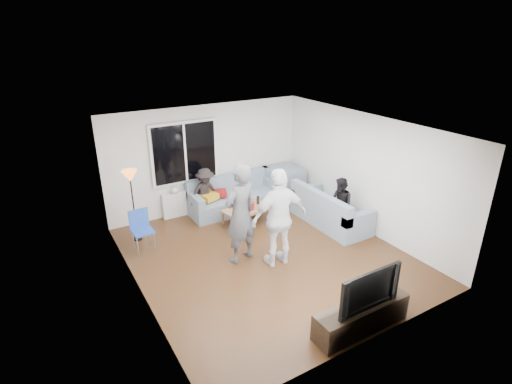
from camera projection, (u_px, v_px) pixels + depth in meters
floor at (267, 256)px, 8.04m from camera, size 5.00×5.50×0.04m
ceiling at (268, 127)px, 7.03m from camera, size 5.00×5.50×0.04m
wall_back at (207, 158)px, 9.74m from camera, size 5.00×0.04×2.60m
wall_front at (378, 266)px, 5.33m from camera, size 5.00×0.04×2.60m
wall_left at (133, 228)px, 6.35m from camera, size 0.04×5.50×2.60m
wall_right at (365, 173)px, 8.72m from camera, size 0.04×5.50×2.60m
window_frame at (184, 153)px, 9.30m from camera, size 1.62×0.06×1.47m
window_glass at (185, 153)px, 9.27m from camera, size 1.50×0.02×1.35m
window_mullion at (185, 153)px, 9.26m from camera, size 0.05×0.03×1.35m
radiator at (189, 202)px, 9.74m from camera, size 1.30×0.12×0.62m
potted_plant at (201, 182)px, 9.69m from camera, size 0.21×0.18×0.33m
vase at (174, 190)px, 9.40m from camera, size 0.20×0.20×0.18m
sofa_back_section at (235, 194)px, 9.90m from camera, size 2.30×0.85×0.85m
sofa_right_section at (331, 207)px, 9.19m from camera, size 2.00×0.85×0.85m
sofa_corner at (283, 183)px, 10.58m from camera, size 0.85×0.85×0.85m
cushion_yellow at (209, 197)px, 9.52m from camera, size 0.46×0.43×0.14m
cushion_red at (219, 193)px, 9.72m from camera, size 0.44×0.40×0.13m
coffee_table at (247, 216)px, 9.27m from camera, size 1.19×0.79×0.40m
pitcher at (251, 206)px, 9.10m from camera, size 0.17×0.17×0.17m
side_chair at (143, 232)px, 8.06m from camera, size 0.42×0.42×0.86m
floor_lamp at (134, 206)px, 8.36m from camera, size 0.32×0.32×1.56m
player_left at (240, 214)px, 7.53m from camera, size 0.82×0.64×1.98m
player_right at (279, 218)px, 7.42m from camera, size 1.16×0.55×1.93m
spectator_right at (340, 204)px, 8.88m from camera, size 0.56×0.66×1.21m
spectator_back at (205, 193)px, 9.49m from camera, size 0.82×0.52×1.22m
tv_console at (361, 317)px, 6.00m from camera, size 1.60×0.40×0.44m
television at (365, 287)px, 5.80m from camera, size 1.11×0.15×0.64m
bottle_a at (236, 205)px, 9.09m from camera, size 0.07×0.07×0.22m
bottle_e at (258, 200)px, 9.37m from camera, size 0.07×0.07×0.20m
bottle_b at (245, 206)px, 9.03m from camera, size 0.08×0.08×0.22m
bottle_c at (247, 201)px, 9.31m from camera, size 0.07×0.07×0.20m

